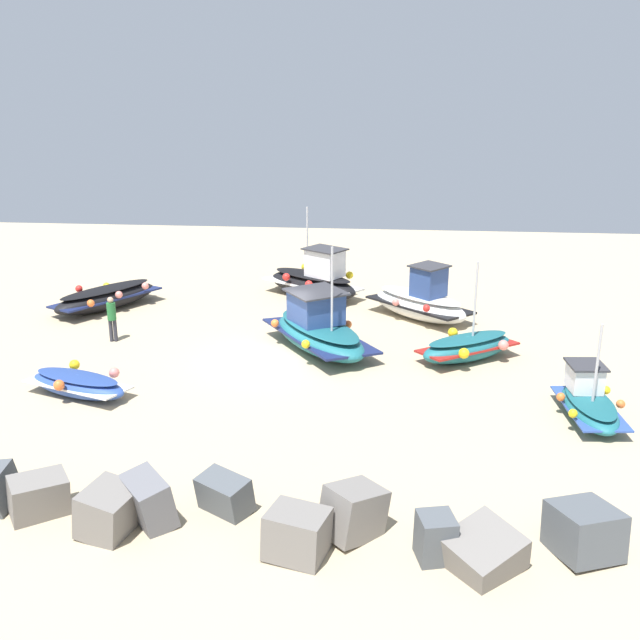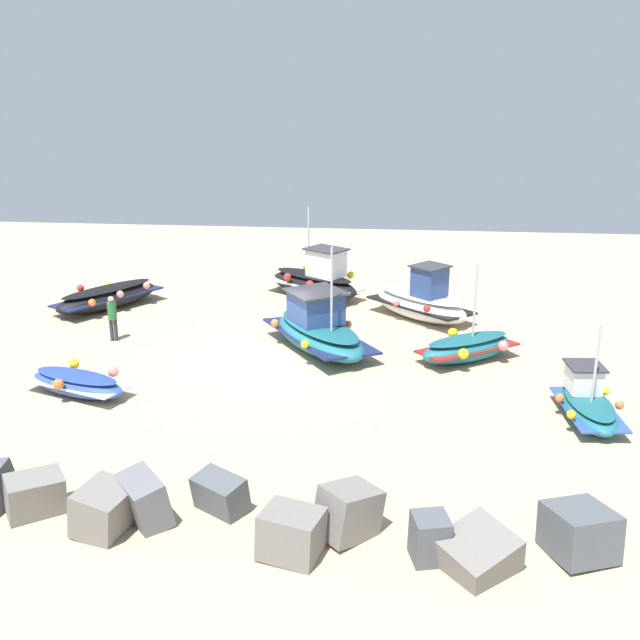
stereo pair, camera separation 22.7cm
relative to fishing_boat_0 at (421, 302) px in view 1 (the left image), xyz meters
The scene contains 10 objects.
ground_plane 7.37m from the fishing_boat_0, 43.75° to the left, with size 47.54×47.54×0.00m, color tan.
fishing_boat_0 is the anchor object (origin of this frame).
fishing_boat_1 5.47m from the fishing_boat_0, 46.65° to the left, with size 4.70×5.44×4.02m.
fishing_boat_2 13.16m from the fishing_boat_0, ahead, with size 4.06×4.91×1.08m.
fishing_boat_3 4.77m from the fishing_boat_0, 107.76° to the left, with size 3.82×3.24×3.50m.
fishing_boat_4 13.80m from the fishing_boat_0, 39.10° to the left, with size 3.65×2.36×0.83m.
fishing_boat_5 5.34m from the fishing_boat_0, 30.44° to the right, with size 4.87×4.11×4.05m.
fishing_boat_6 9.87m from the fishing_boat_0, 116.82° to the left, with size 1.79×3.27×2.92m.
person_walking 12.04m from the fishing_boat_0, 18.59° to the left, with size 0.32×0.32×1.71m.
breakwater_rocks 16.11m from the fishing_boat_0, 71.60° to the left, with size 17.13×3.16×1.41m.
Camera 1 is at (-3.94, 23.46, 9.18)m, focal length 41.07 mm.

